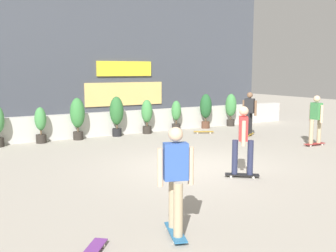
{
  "coord_description": "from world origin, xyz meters",
  "views": [
    {
      "loc": [
        -5.76,
        -8.39,
        2.53
      ],
      "look_at": [
        0.0,
        1.5,
        0.9
      ],
      "focal_mm": 42.04,
      "sensor_mm": 36.0,
      "label": 1
    }
  ],
  "objects": [
    {
      "name": "ground_plane",
      "position": [
        0.0,
        0.0,
        0.0
      ],
      "size": [
        48.0,
        48.0,
        0.0
      ],
      "primitive_type": "plane",
      "color": "#A8A093"
    },
    {
      "name": "skateboard_aside",
      "position": [
        3.39,
        4.45,
        0.06
      ],
      "size": [
        0.79,
        0.57,
        0.08
      ],
      "color": "#BF8C26",
      "rests_on": "ground"
    },
    {
      "name": "potted_plant_7",
      "position": [
        4.27,
        5.55,
        0.88
      ],
      "size": [
        0.52,
        0.52,
        1.5
      ],
      "color": "brown",
      "rests_on": "ground"
    },
    {
      "name": "skater_foreground",
      "position": [
        0.34,
        -1.42,
        0.94
      ],
      "size": [
        0.75,
        0.65,
        1.7
      ],
      "color": "black",
      "rests_on": "ground"
    },
    {
      "name": "potted_plant_3",
      "position": [
        -1.46,
        5.55,
        0.9
      ],
      "size": [
        0.53,
        0.53,
        1.53
      ],
      "color": "#2D2823",
      "rests_on": "ground"
    },
    {
      "name": "skater_mid_plaza",
      "position": [
        5.1,
        0.41,
        0.94
      ],
      "size": [
        0.81,
        0.56,
        1.7
      ],
      "color": "maroon",
      "rests_on": "ground"
    },
    {
      "name": "potted_plant_5",
      "position": [
        1.38,
        5.55,
        0.77
      ],
      "size": [
        0.45,
        0.45,
        1.36
      ],
      "color": "#2D2823",
      "rests_on": "ground"
    },
    {
      "name": "building_backdrop",
      "position": [
        0.0,
        10.0,
        3.25
      ],
      "size": [
        20.0,
        2.08,
        6.5
      ],
      "color": "#424751",
      "rests_on": "ground"
    },
    {
      "name": "skater_by_wall_left",
      "position": [
        -2.77,
        -3.49,
        0.94
      ],
      "size": [
        0.53,
        0.82,
        1.7
      ],
      "color": "#266699",
      "rests_on": "ground"
    },
    {
      "name": "planter_wall",
      "position": [
        0.0,
        6.0,
        0.45
      ],
      "size": [
        18.0,
        0.4,
        0.9
      ],
      "primitive_type": "cube",
      "color": "beige",
      "rests_on": "ground"
    },
    {
      "name": "skateboard_near_camera",
      "position": [
        -4.1,
        -3.45,
        0.06
      ],
      "size": [
        0.66,
        0.74,
        0.08
      ],
      "color": "#72338C",
      "rests_on": "ground"
    },
    {
      "name": "potted_plant_6",
      "position": [
        2.76,
        5.55,
        0.7
      ],
      "size": [
        0.4,
        0.4,
        1.27
      ],
      "color": "#2D2823",
      "rests_on": "ground"
    },
    {
      "name": "potted_plant_2",
      "position": [
        -2.78,
        5.55,
        0.69
      ],
      "size": [
        0.4,
        0.4,
        1.26
      ],
      "color": "#2D2823",
      "rests_on": "ground"
    },
    {
      "name": "skater_by_wall_right",
      "position": [
        4.51,
        3.02,
        0.94
      ],
      "size": [
        0.79,
        0.58,
        1.7
      ],
      "color": "#BF8C26",
      "rests_on": "ground"
    },
    {
      "name": "potted_plant_8",
      "position": [
        5.67,
        5.55,
        0.85
      ],
      "size": [
        0.5,
        0.5,
        1.47
      ],
      "color": "#2D2823",
      "rests_on": "ground"
    },
    {
      "name": "potted_plant_4",
      "position": [
        0.08,
        5.55,
        0.9
      ],
      "size": [
        0.53,
        0.53,
        1.53
      ],
      "color": "black",
      "rests_on": "ground"
    }
  ]
}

